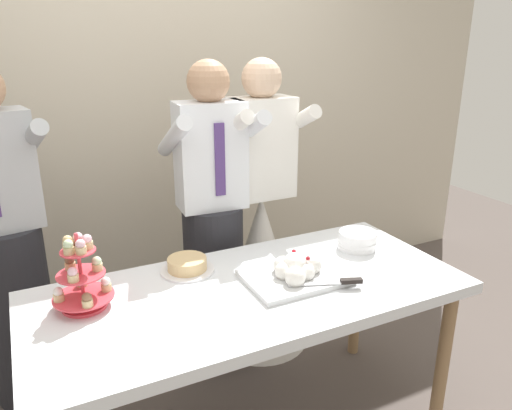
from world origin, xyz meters
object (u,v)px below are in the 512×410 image
object	(u,v)px
main_cake_tray	(296,272)
person_groom	(213,237)
person_bride	(261,251)
person_guest	(10,262)
plate_stack	(357,240)
dessert_table	(251,303)
round_cake	(187,265)
cupcake_stand	(81,277)

from	to	relation	value
main_cake_tray	person_groom	world-z (taller)	person_groom
main_cake_tray	person_bride	distance (m)	0.77
person_groom	person_guest	world-z (taller)	same
main_cake_tray	plate_stack	size ratio (longest dim) A/B	2.23
dessert_table	round_cake	world-z (taller)	round_cake
plate_stack	person_bride	size ratio (longest dim) A/B	0.12
round_cake	person_bride	bearing A→B (deg)	35.92
dessert_table	person_bride	world-z (taller)	person_bride
dessert_table	main_cake_tray	size ratio (longest dim) A/B	4.21
person_groom	person_guest	xyz separation A→B (m)	(-0.98, 0.14, 0.00)
main_cake_tray	round_cake	distance (m)	0.48
cupcake_stand	person_guest	distance (m)	0.70
main_cake_tray	plate_stack	distance (m)	0.46
round_cake	person_guest	distance (m)	0.88
main_cake_tray	plate_stack	xyz separation A→B (m)	(0.44, 0.15, 0.00)
dessert_table	person_guest	bearing A→B (deg)	138.95
plate_stack	main_cake_tray	bearing A→B (deg)	-160.77
main_cake_tray	person_groom	xyz separation A→B (m)	(-0.12, 0.66, -0.07)
plate_stack	person_guest	size ratio (longest dim) A/B	0.12
round_cake	person_bride	distance (m)	0.75
round_cake	person_bride	xyz separation A→B (m)	(0.58, 0.42, -0.22)
cupcake_stand	person_bride	xyz separation A→B (m)	(1.03, 0.53, -0.32)
dessert_table	cupcake_stand	xyz separation A→B (m)	(-0.64, 0.15, 0.20)
round_cake	person_groom	xyz separation A→B (m)	(0.27, 0.38, -0.06)
cupcake_stand	main_cake_tray	distance (m)	0.86
dessert_table	person_groom	bearing A→B (deg)	82.44
dessert_table	person_groom	xyz separation A→B (m)	(0.08, 0.64, 0.05)
plate_stack	person_bride	bearing A→B (deg)	114.03
main_cake_tray	round_cake	size ratio (longest dim) A/B	1.78
cupcake_stand	round_cake	xyz separation A→B (m)	(0.45, 0.11, -0.10)
plate_stack	round_cake	size ratio (longest dim) A/B	0.80
cupcake_stand	person_groom	world-z (taller)	person_groom
cupcake_stand	main_cake_tray	world-z (taller)	cupcake_stand
plate_stack	dessert_table	bearing A→B (deg)	-168.75
plate_stack	person_bride	distance (m)	0.65
cupcake_stand	dessert_table	bearing A→B (deg)	-12.80
plate_stack	person_groom	distance (m)	0.76
plate_stack	person_guest	bearing A→B (deg)	156.98
main_cake_tray	person_guest	xyz separation A→B (m)	(-1.09, 0.80, -0.07)
cupcake_stand	person_groom	bearing A→B (deg)	34.13
cupcake_stand	round_cake	world-z (taller)	cupcake_stand
main_cake_tray	round_cake	xyz separation A→B (m)	(-0.39, 0.28, -0.01)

